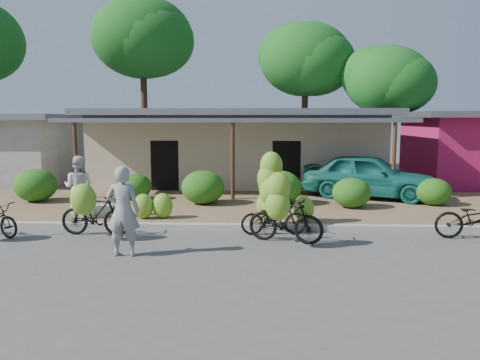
% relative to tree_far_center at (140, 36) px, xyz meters
% --- Properties ---
extents(ground, '(100.00, 100.00, 0.00)m').
position_rel_tree_far_center_xyz_m(ground, '(5.69, -16.11, -7.47)').
color(ground, '#514E4C').
rests_on(ground, ground).
extents(sidewalk, '(60.00, 6.00, 0.12)m').
position_rel_tree_far_center_xyz_m(sidewalk, '(5.69, -11.11, -7.41)').
color(sidewalk, olive).
rests_on(sidewalk, ground).
extents(curb, '(60.00, 0.25, 0.15)m').
position_rel_tree_far_center_xyz_m(curb, '(5.69, -14.11, -7.40)').
color(curb, '#A8A399').
rests_on(curb, ground).
extents(shop_main, '(13.00, 8.50, 3.35)m').
position_rel_tree_far_center_xyz_m(shop_main, '(5.69, -5.18, -5.75)').
color(shop_main, '#BDAB8E').
rests_on(shop_main, ground).
extents(shop_pink, '(6.00, 6.00, 3.25)m').
position_rel_tree_far_center_xyz_m(shop_pink, '(16.19, -5.12, -5.80)').
color(shop_pink, '#B01B51').
rests_on(shop_pink, ground).
extents(shop_grey, '(7.00, 6.00, 3.15)m').
position_rel_tree_far_center_xyz_m(shop_grey, '(-5.31, -5.12, -5.85)').
color(shop_grey, '#ADAEA8').
rests_on(shop_grey, ground).
extents(tree_far_center, '(5.63, 5.55, 9.59)m').
position_rel_tree_far_center_xyz_m(tree_far_center, '(0.00, 0.00, 0.00)').
color(tree_far_center, '#472D1C').
rests_on(tree_far_center, ground).
extents(tree_center_right, '(5.21, 5.10, 8.26)m').
position_rel_tree_far_center_xyz_m(tree_center_right, '(9.00, 0.50, -1.15)').
color(tree_center_right, '#472D1C').
rests_on(tree_center_right, ground).
extents(tree_near_right, '(4.53, 4.35, 6.71)m').
position_rel_tree_far_center_xyz_m(tree_near_right, '(13.00, -1.50, -2.44)').
color(tree_near_right, '#472D1C').
rests_on(tree_near_right, ground).
extents(hedge_0, '(1.45, 1.31, 1.13)m').
position_rel_tree_far_center_xyz_m(hedge_0, '(-1.06, -10.76, -6.79)').
color(hedge_0, '#2A5E15').
rests_on(hedge_0, sidewalk).
extents(hedge_1, '(1.19, 1.07, 0.92)m').
position_rel_tree_far_center_xyz_m(hedge_1, '(2.24, -10.24, -6.89)').
color(hedge_1, '#2A5E15').
rests_on(hedge_1, sidewalk).
extents(hedge_2, '(1.44, 1.30, 1.13)m').
position_rel_tree_far_center_xyz_m(hedge_2, '(4.75, -11.00, -6.79)').
color(hedge_2, '#2A5E15').
rests_on(hedge_2, sidewalk).
extents(hedge_3, '(1.45, 1.30, 1.13)m').
position_rel_tree_far_center_xyz_m(hedge_3, '(7.31, -10.95, -6.79)').
color(hedge_3, '#2A5E15').
rests_on(hedge_3, sidewalk).
extents(hedge_4, '(1.24, 1.11, 0.96)m').
position_rel_tree_far_center_xyz_m(hedge_4, '(9.57, -11.48, -6.87)').
color(hedge_4, '#2A5E15').
rests_on(hedge_4, sidewalk).
extents(hedge_5, '(1.14, 1.03, 0.89)m').
position_rel_tree_far_center_xyz_m(hedge_5, '(12.37, -10.91, -6.91)').
color(hedge_5, '#2A5E15').
rests_on(hedge_5, sidewalk).
extents(bike_left, '(1.85, 1.23, 1.42)m').
position_rel_tree_far_center_xyz_m(bike_left, '(2.45, -15.01, -6.83)').
color(bike_left, black).
rests_on(bike_left, ground).
extents(bike_center, '(1.74, 1.23, 2.10)m').
position_rel_tree_far_center_xyz_m(bike_center, '(6.95, -14.32, -6.62)').
color(bike_center, black).
rests_on(bike_center, ground).
extents(bike_right, '(1.92, 1.40, 1.77)m').
position_rel_tree_far_center_xyz_m(bike_right, '(7.19, -15.53, -6.75)').
color(bike_right, black).
rests_on(bike_right, ground).
extents(bike_far_right, '(2.08, 1.02, 1.05)m').
position_rel_tree_far_center_xyz_m(bike_far_right, '(11.97, -14.93, -6.95)').
color(bike_far_right, black).
rests_on(bike_far_right, ground).
extents(loose_banana_a, '(0.58, 0.49, 0.72)m').
position_rel_tree_far_center_xyz_m(loose_banana_a, '(3.86, -13.31, -6.99)').
color(loose_banana_a, '#7CB62D').
rests_on(loose_banana_a, sidewalk).
extents(loose_banana_b, '(0.57, 0.49, 0.72)m').
position_rel_tree_far_center_xyz_m(loose_banana_b, '(3.32, -13.39, -6.99)').
color(loose_banana_b, '#7CB62D').
rests_on(loose_banana_b, sidewalk).
extents(loose_banana_c, '(0.56, 0.48, 0.70)m').
position_rel_tree_far_center_xyz_m(loose_banana_c, '(7.86, -13.57, -7.00)').
color(loose_banana_c, '#7CB62D').
rests_on(loose_banana_c, sidewalk).
extents(sack_near, '(0.93, 0.63, 0.30)m').
position_rel_tree_far_center_xyz_m(sack_near, '(2.23, -12.91, -7.20)').
color(sack_near, silver).
rests_on(sack_near, sidewalk).
extents(sack_far, '(0.83, 0.74, 0.28)m').
position_rel_tree_far_center_xyz_m(sack_far, '(1.38, -12.88, -7.21)').
color(sack_far, silver).
rests_on(sack_far, sidewalk).
extents(vendor, '(0.73, 0.49, 1.97)m').
position_rel_tree_far_center_xyz_m(vendor, '(3.69, -16.61, -6.49)').
color(vendor, gray).
rests_on(vendor, ground).
extents(bystander, '(0.92, 0.75, 1.79)m').
position_rel_tree_far_center_xyz_m(bystander, '(1.46, -13.33, -6.46)').
color(bystander, silver).
rests_on(bystander, sidewalk).
extents(teal_van, '(5.02, 3.45, 1.59)m').
position_rel_tree_far_center_xyz_m(teal_van, '(10.57, -9.47, -6.56)').
color(teal_van, '#16675B').
rests_on(teal_van, sidewalk).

